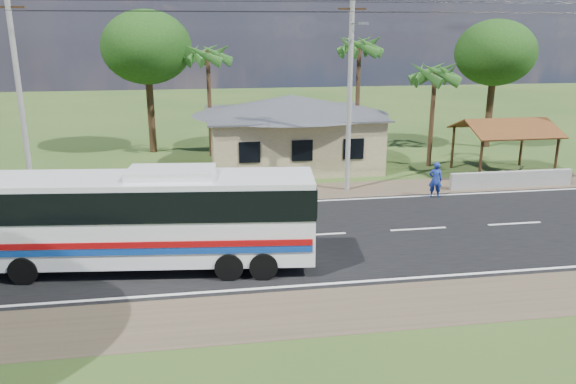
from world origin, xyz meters
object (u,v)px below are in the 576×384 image
(waiting_shed, at_px, (505,128))
(person, at_px, (435,180))
(coach_bus, at_px, (145,212))
(motorcycle, at_px, (511,174))

(waiting_shed, height_order, person, waiting_shed)
(coach_bus, bearing_deg, motorcycle, 31.04)
(coach_bus, distance_m, person, 15.43)
(waiting_shed, relative_size, person, 2.78)
(person, bearing_deg, coach_bus, 42.58)
(waiting_shed, xyz_separation_m, motorcycle, (-0.49, -1.99, -2.22))
(motorcycle, distance_m, person, 5.81)
(coach_bus, distance_m, motorcycle, 21.22)
(coach_bus, height_order, person, coach_bus)
(motorcycle, height_order, person, person)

